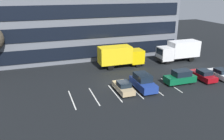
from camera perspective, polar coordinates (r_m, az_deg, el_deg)
ground_plane at (r=32.89m, az=1.47°, el=-3.55°), size 120.00×120.00×0.00m
office_building at (r=47.70m, az=-6.20°, el=14.65°), size 34.65×12.52×18.00m
lot_markings at (r=30.60m, az=3.22°, el=-5.39°), size 14.14×5.40×0.01m
box_truck_yellow_all at (r=39.59m, az=2.09°, el=3.61°), size 7.96×2.63×3.69m
box_truck_white at (r=44.77m, az=16.17°, el=4.74°), size 8.06×2.67×3.74m
suv_forest at (r=34.24m, az=16.51°, el=-1.71°), size 4.40×1.86×1.99m
sedan_maroon at (r=36.86m, az=21.56°, el=-1.15°), size 1.83×4.38×1.57m
suv_navy at (r=31.18m, az=7.64°, el=-2.98°), size 2.02×4.76×2.15m
sedan_tan at (r=30.25m, az=2.82°, el=-4.23°), size 1.74×4.15×1.49m
sedan_white at (r=38.55m, az=25.10°, el=-0.83°), size 1.75×4.19×1.50m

